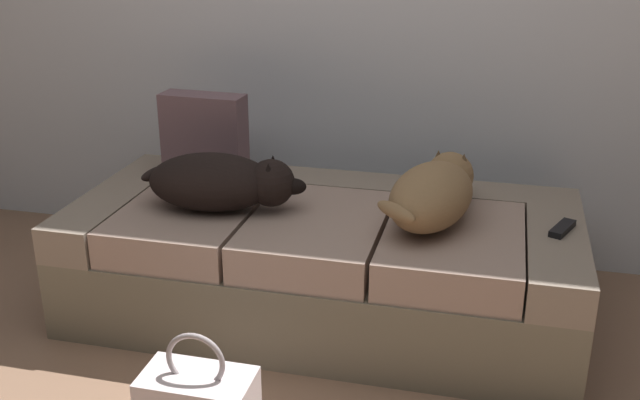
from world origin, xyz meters
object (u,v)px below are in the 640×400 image
throw_pillow (204,136)px  couch (323,261)px  dog_dark (222,182)px  dog_tan (434,192)px  tv_remote (562,228)px

throw_pillow → couch: bearing=-22.9°
dog_dark → dog_tan: size_ratio=0.99×
couch → dog_tan: bearing=-3.6°
couch → throw_pillow: size_ratio=5.46×
couch → dog_tan: 0.52m
tv_remote → couch: bearing=-158.3°
dog_dark → throw_pillow: (-0.20, 0.34, 0.06)m
tv_remote → dog_tan: bearing=-155.8°
tv_remote → dog_dark: bearing=-153.2°
dog_tan → throw_pillow: throw_pillow is taller
tv_remote → throw_pillow: throw_pillow is taller
couch → dog_tan: dog_tan is taller
couch → throw_pillow: bearing=157.1°
couch → tv_remote: 0.87m
dog_tan → throw_pillow: (-0.96, 0.26, 0.06)m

